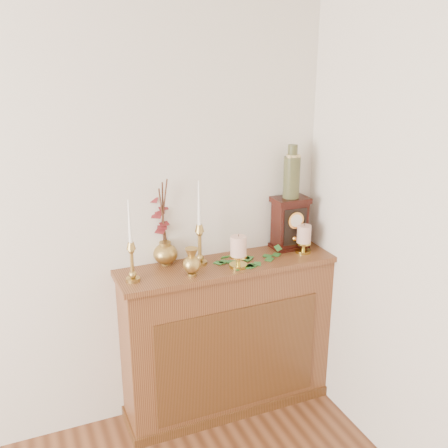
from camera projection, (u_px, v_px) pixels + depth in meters
name	position (u px, v px, depth m)	size (l,w,h in m)	color
console_shelf	(228.00, 341.00, 3.04)	(1.24, 0.34, 0.93)	brown
candlestick_left	(132.00, 255.00, 2.61)	(0.07, 0.07, 0.43)	tan
candlestick_center	(200.00, 238.00, 2.81)	(0.08, 0.08, 0.47)	tan
bud_vase	(192.00, 262.00, 2.69)	(0.09, 0.09, 0.15)	tan
ginger_jar	(161.00, 225.00, 2.82)	(0.20, 0.21, 0.49)	tan
pillar_candle_left	(238.00, 250.00, 2.79)	(0.10, 0.10, 0.19)	gold
pillar_candle_right	(304.00, 238.00, 3.00)	(0.09, 0.09, 0.17)	gold
ivy_garland	(247.00, 260.00, 2.89)	(0.46, 0.18, 0.08)	#2A6B28
mantel_clock	(290.00, 223.00, 3.05)	(0.21, 0.15, 0.31)	black
ceramic_vase	(292.00, 174.00, 2.96)	(0.09, 0.09, 0.30)	#172E24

